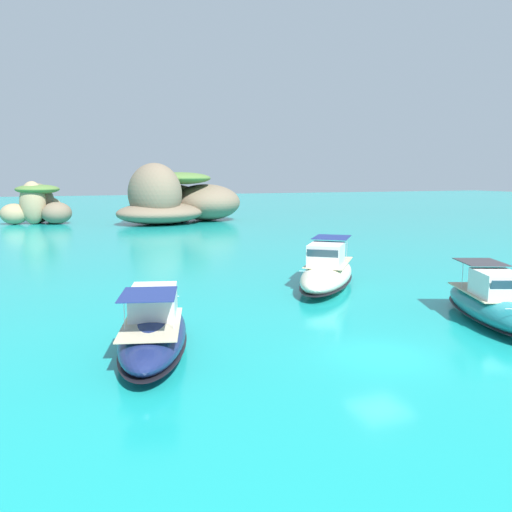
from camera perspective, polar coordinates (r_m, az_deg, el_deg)
ground_plane at (r=24.44m, az=13.29°, el=-10.47°), size 400.00×400.00×0.00m
islet_large at (r=91.82m, az=-8.45°, el=5.92°), size 25.06×20.45×9.91m
islet_small at (r=95.15m, az=-22.31°, el=5.12°), size 12.71×10.33×6.99m
motorboat_navy at (r=24.59m, az=-10.96°, el=-7.89°), size 5.56×10.23×3.07m
motorboat_teal at (r=31.56m, az=24.00°, el=-4.81°), size 6.42×10.14×3.06m
motorboat_cream at (r=37.93m, az=7.63°, el=-1.78°), size 9.41×10.58×3.42m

